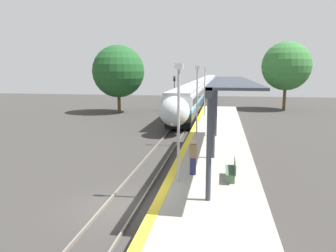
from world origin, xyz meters
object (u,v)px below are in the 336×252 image
(railway_signal, at_px, (174,90))
(lamppost_near, at_px, (179,115))
(train, at_px, (204,86))
(lamppost_mid, at_px, (197,96))
(platform_bench, at_px, (232,169))
(person_waiting, at_px, (193,156))
(lamppost_far, at_px, (205,88))

(railway_signal, xyz_separation_m, lamppost_near, (4.85, -31.91, 0.93))
(train, relative_size, railway_signal, 19.56)
(lamppost_mid, bearing_deg, platform_bench, -76.36)
(train, bearing_deg, lamppost_mid, -87.39)
(platform_bench, bearing_deg, person_waiting, 167.29)
(person_waiting, bearing_deg, lamppost_near, -119.46)
(platform_bench, bearing_deg, railway_signal, 103.08)
(platform_bench, height_order, person_waiting, person_waiting)
(railway_signal, distance_m, lamppost_far, 11.82)
(lamppost_near, distance_m, lamppost_mid, 10.59)
(person_waiting, distance_m, lamppost_far, 20.27)
(train, xyz_separation_m, lamppost_near, (2.27, -60.44, 1.76))
(platform_bench, bearing_deg, lamppost_near, -166.01)
(platform_bench, relative_size, lamppost_mid, 0.31)
(railway_signal, bearing_deg, person_waiting, -80.03)
(platform_bench, bearing_deg, lamppost_far, 96.71)
(lamppost_mid, bearing_deg, railway_signal, 102.82)
(train, height_order, lamppost_near, lamppost_near)
(person_waiting, xyz_separation_m, railway_signal, (-5.43, 30.89, 1.19))
(railway_signal, bearing_deg, lamppost_mid, -77.18)
(platform_bench, bearing_deg, lamppost_mid, 103.64)
(person_waiting, bearing_deg, train, 92.74)
(platform_bench, relative_size, railway_signal, 0.34)
(railway_signal, bearing_deg, platform_bench, -76.92)
(platform_bench, xyz_separation_m, lamppost_near, (-2.42, -0.60, 2.54))
(lamppost_mid, bearing_deg, train, 92.61)
(platform_bench, distance_m, lamppost_far, 20.87)
(railway_signal, relative_size, lamppost_far, 0.93)
(platform_bench, relative_size, lamppost_near, 0.31)
(lamppost_near, xyz_separation_m, lamppost_far, (0.00, 21.17, 0.00))
(person_waiting, xyz_separation_m, lamppost_near, (-0.58, -1.02, 2.12))
(person_waiting, height_order, lamppost_mid, lamppost_mid)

